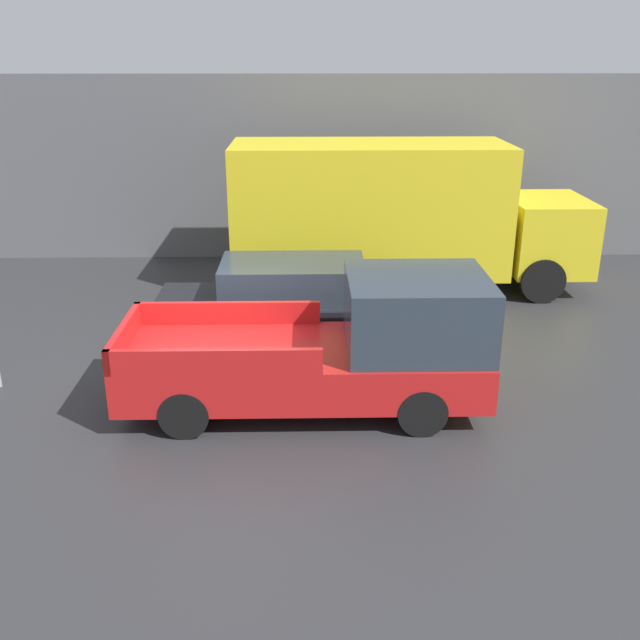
{
  "coord_description": "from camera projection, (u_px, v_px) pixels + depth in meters",
  "views": [
    {
      "loc": [
        1.36,
        -10.78,
        5.29
      ],
      "look_at": [
        1.59,
        0.3,
        1.06
      ],
      "focal_mm": 40.0,
      "sensor_mm": 36.0,
      "label": 1
    }
  ],
  "objects": [
    {
      "name": "building_wall",
      "position": [
        253.0,
        169.0,
        18.58
      ],
      "size": [
        28.0,
        0.15,
        4.71
      ],
      "color": "#56565B",
      "rests_on": "ground"
    },
    {
      "name": "pickup_truck",
      "position": [
        339.0,
        348.0,
        10.97
      ],
      "size": [
        5.56,
        2.1,
        2.12
      ],
      "color": "red",
      "rests_on": "ground"
    },
    {
      "name": "ground_plane",
      "position": [
        226.0,
        386.0,
        11.93
      ],
      "size": [
        60.0,
        60.0,
        0.0
      ],
      "primitive_type": "plane",
      "color": "#2D2D30"
    },
    {
      "name": "car",
      "position": [
        288.0,
        302.0,
        13.49
      ],
      "size": [
        4.87,
        1.82,
        1.59
      ],
      "color": "black",
      "rests_on": "ground"
    },
    {
      "name": "delivery_truck",
      "position": [
        393.0,
        212.0,
        16.24
      ],
      "size": [
        8.06,
        2.46,
        3.35
      ],
      "color": "gold",
      "rests_on": "ground"
    }
  ]
}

